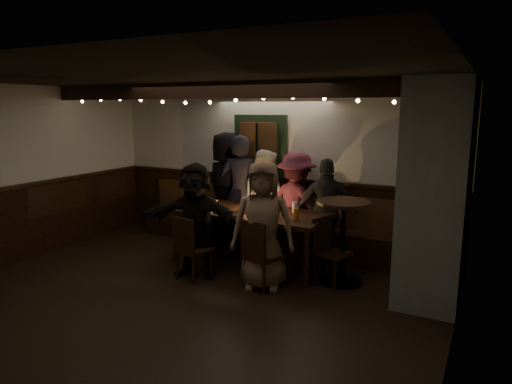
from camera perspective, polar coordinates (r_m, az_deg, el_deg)
The scene contains 13 objects.
room at distance 6.14m, azimuth 6.64°, elevation -0.78°, with size 6.02×5.01×2.62m.
dining_table at distance 6.56m, azimuth -0.85°, elevation -2.95°, with size 2.26×0.97×0.98m.
chair_near_left at distance 6.09m, azimuth -8.39°, elevation -6.56°, with size 0.47×0.47×0.87m.
chair_near_right at distance 5.73m, azimuth 0.35°, elevation -7.41°, with size 0.51×0.51×0.90m.
chair_end at distance 6.09m, azimuth 8.88°, elevation -6.64°, with size 0.48×0.48×0.86m.
high_top at distance 6.03m, azimuth 10.79°, elevation -4.85°, with size 0.69×0.69×1.09m.
person_a at distance 7.59m, azimuth -3.67°, elevation 0.42°, with size 0.92×0.60×1.87m, color black.
person_b at distance 7.31m, azimuth -1.95°, elevation -0.08°, with size 0.67×0.44×1.85m, color black.
person_c at distance 7.24m, azimuth 0.98°, elevation -1.08°, with size 0.79×0.61×1.62m, color beige.
person_d at distance 7.02m, azimuth 5.01°, elevation -1.56°, with size 1.04×0.60×1.61m, color #531E2F.
person_e at distance 6.76m, azimuth 8.82°, elevation -2.38°, with size 0.91×0.38×1.55m, color #27272A.
person_f at distance 6.21m, azimuth -7.58°, elevation -3.48°, with size 1.44×0.46×1.55m, color black.
person_g at distance 5.73m, azimuth 0.87°, elevation -4.19°, with size 0.80×0.52×1.63m, color #7D5E48.
Camera 1 is at (3.24, -4.19, 2.28)m, focal length 32.00 mm.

